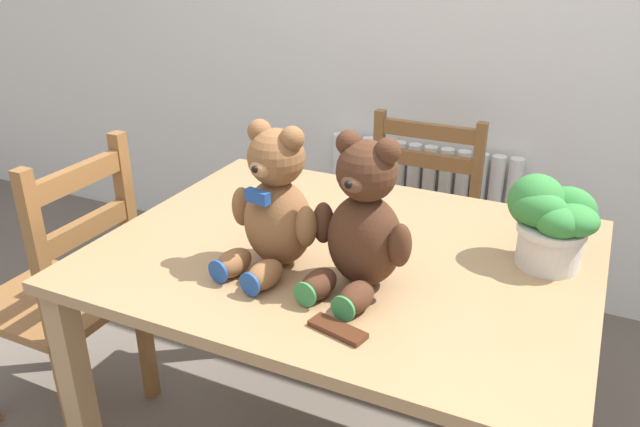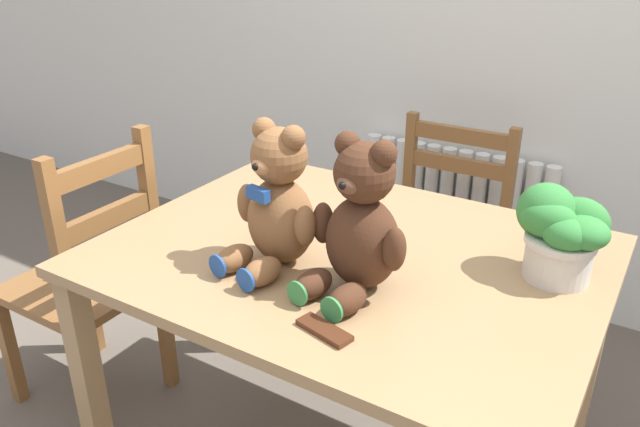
{
  "view_description": "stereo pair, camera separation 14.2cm",
  "coord_description": "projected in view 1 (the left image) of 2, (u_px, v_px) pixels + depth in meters",
  "views": [
    {
      "loc": [
        0.54,
        -0.83,
        1.52
      ],
      "look_at": [
        -0.01,
        0.34,
        0.93
      ],
      "focal_mm": 35.0,
      "sensor_mm": 36.0,
      "label": 1
    },
    {
      "loc": [
        0.67,
        -0.76,
        1.52
      ],
      "look_at": [
        -0.01,
        0.34,
        0.93
      ],
      "focal_mm": 35.0,
      "sensor_mm": 36.0,
      "label": 2
    }
  ],
  "objects": [
    {
      "name": "radiator",
      "position": [
        418.0,
        221.0,
        2.87
      ],
      "size": [
        0.87,
        0.1,
        0.66
      ],
      "color": "white",
      "rests_on": "ground_plane"
    },
    {
      "name": "dining_table",
      "position": [
        345.0,
        285.0,
        1.63
      ],
      "size": [
        1.22,
        0.94,
        0.77
      ],
      "color": "#9E7A51",
      "rests_on": "ground_plane"
    },
    {
      "name": "wooden_chair_behind",
      "position": [
        413.0,
        224.0,
        2.5
      ],
      "size": [
        0.45,
        0.42,
        0.85
      ],
      "rotation": [
        0.0,
        0.0,
        3.14
      ],
      "color": "brown",
      "rests_on": "ground_plane"
    },
    {
      "name": "wooden_chair_side",
      "position": [
        65.0,
        298.0,
        1.95
      ],
      "size": [
        0.44,
        0.38,
        0.97
      ],
      "rotation": [
        0.0,
        0.0,
        1.57
      ],
      "color": "brown",
      "rests_on": "ground_plane"
    },
    {
      "name": "teddy_bear_left",
      "position": [
        274.0,
        207.0,
        1.46
      ],
      "size": [
        0.25,
        0.26,
        0.35
      ],
      "rotation": [
        0.0,
        0.0,
        2.96
      ],
      "color": "brown",
      "rests_on": "dining_table"
    },
    {
      "name": "teddy_bear_right",
      "position": [
        362.0,
        224.0,
        1.37
      ],
      "size": [
        0.25,
        0.26,
        0.36
      ],
      "rotation": [
        0.0,
        0.0,
        2.98
      ],
      "color": "#472819",
      "rests_on": "dining_table"
    },
    {
      "name": "potted_plant",
      "position": [
        551.0,
        220.0,
        1.47
      ],
      "size": [
        0.21,
        0.18,
        0.22
      ],
      "color": "beige",
      "rests_on": "dining_table"
    },
    {
      "name": "chocolate_bar",
      "position": [
        338.0,
        329.0,
        1.26
      ],
      "size": [
        0.13,
        0.07,
        0.01
      ],
      "primitive_type": "cube",
      "rotation": [
        0.0,
        0.0,
        -0.23
      ],
      "color": "#472314",
      "rests_on": "dining_table"
    }
  ]
}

